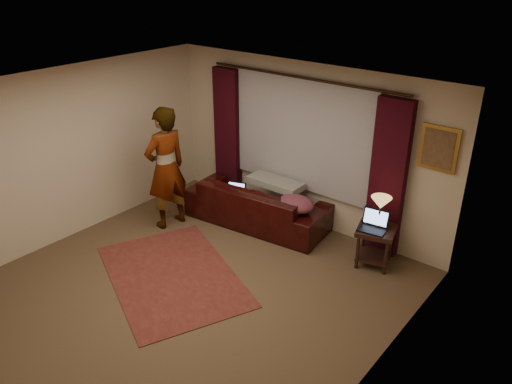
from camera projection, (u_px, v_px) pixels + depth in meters
floor at (193, 288)px, 6.62m from camera, size 5.00×5.00×0.01m
ceiling at (181, 95)px, 5.50m from camera, size 5.00×5.00×0.02m
wall_back at (303, 145)px, 7.81m from camera, size 5.00×0.02×2.60m
wall_left at (71, 154)px, 7.48m from camera, size 0.02×5.00×2.60m
wall_right at (375, 276)px, 4.64m from camera, size 0.02×5.00×2.60m
sheer_curtain at (302, 134)px, 7.69m from camera, size 2.50×0.05×1.80m
drape_left at (228, 135)px, 8.64m from camera, size 0.50×0.14×2.30m
drape_right at (388, 179)px, 6.94m from camera, size 0.50×0.14×2.30m
curtain_rod at (302, 78)px, 7.27m from camera, size 0.04×0.04×3.40m
picture_frame at (439, 149)px, 6.41m from camera, size 0.50×0.04×0.60m
sofa at (257, 197)px, 8.04m from camera, size 2.44×1.28×0.94m
throw_blanket at (276, 168)px, 7.87m from camera, size 0.93×0.39×0.11m
clothing_pile at (296, 204)px, 7.53m from camera, size 0.65×0.55×0.24m
laptop_sofa at (234, 192)px, 7.95m from camera, size 0.40×0.42×0.22m
area_rug at (172, 275)px, 6.87m from camera, size 2.79×2.39×0.01m
end_table at (374, 246)px, 7.02m from camera, size 0.63×0.63×0.58m
tiffany_lamp at (380, 212)px, 6.84m from camera, size 0.39×0.39×0.45m
laptop_table at (373, 222)px, 6.79m from camera, size 0.42×0.45×0.27m
person at (166, 168)px, 7.78m from camera, size 0.64×0.64×1.98m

